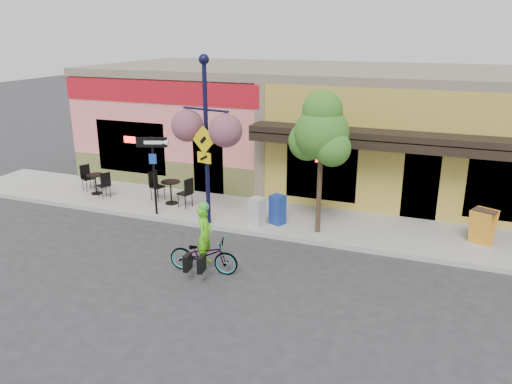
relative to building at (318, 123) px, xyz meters
The scene contains 14 objects.
ground 7.83m from the building, 90.00° to the right, with size 90.00×90.00×0.00m, color #2D2D30.
sidewalk 5.91m from the building, 90.00° to the right, with size 24.00×3.00×0.15m, color #9E9B93.
curb 7.28m from the building, 90.00° to the right, with size 24.00×0.12×0.15m, color #A8A59E.
building is the anchor object (origin of this frame).
bicycle 9.79m from the building, 92.58° to the right, with size 0.63×1.79×0.94m, color maroon.
cyclist_rider 9.74m from the building, 92.28° to the right, with size 0.56×0.37×1.54m, color #61DC17.
lamp_post 7.06m from the building, 103.56° to the right, with size 1.63×0.65×5.12m, color #101133, non-canonical shape.
one_way_sign 7.69m from the building, 118.21° to the right, with size 0.98×0.21×2.56m, color black, non-canonical shape.
cafe_set_left 9.03m from the building, 140.00° to the right, with size 1.61×0.80×0.96m, color black, non-canonical shape.
cafe_set_right 6.94m from the building, 122.96° to the right, with size 1.74×0.87×1.05m, color black, non-canonical shape.
newspaper_box_blue 6.36m from the building, 86.61° to the right, with size 0.42×0.37×0.92m, color navy, non-canonical shape.
newspaper_box_grey 6.72m from the building, 91.49° to the right, with size 0.42×0.38×0.89m, color #B1B1B1, non-canonical shape.
street_tree 6.55m from the building, 74.98° to the right, with size 1.65×1.65×4.23m, color #3D7A26, non-canonical shape.
sandwich_board 8.52m from the building, 42.90° to the right, with size 0.61×0.44×1.01m, color orange, non-canonical shape.
Camera 1 is at (4.93, -12.38, 5.89)m, focal length 35.00 mm.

